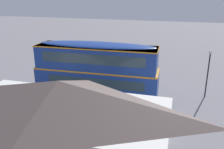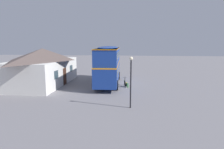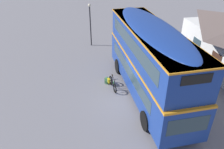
# 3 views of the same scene
# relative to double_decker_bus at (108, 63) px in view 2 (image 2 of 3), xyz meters

# --- Properties ---
(ground_plane) EXTENTS (120.00, 120.00, 0.00)m
(ground_plane) POSITION_rel_double_decker_bus_xyz_m (0.65, -0.98, -2.64)
(ground_plane) COLOR slate
(double_decker_bus) EXTENTS (10.31, 3.03, 4.79)m
(double_decker_bus) POSITION_rel_double_decker_bus_xyz_m (0.00, 0.00, 0.00)
(double_decker_bus) COLOR black
(double_decker_bus) RESTS_ON ground
(touring_bicycle) EXTENTS (1.69, 0.58, 1.02)m
(touring_bicycle) POSITION_rel_double_decker_bus_xyz_m (-0.99, -2.16, -2.27)
(touring_bicycle) COLOR black
(touring_bicycle) RESTS_ON ground
(backpack_on_ground) EXTENTS (0.36, 0.37, 0.52)m
(backpack_on_ground) POSITION_rel_double_decker_bus_xyz_m (-1.63, -2.44, -2.38)
(backpack_on_ground) COLOR #386642
(backpack_on_ground) RESTS_ON ground
(water_bottle_clear_plastic) EXTENTS (0.07, 0.07, 0.24)m
(water_bottle_clear_plastic) POSITION_rel_double_decker_bus_xyz_m (-2.14, -2.35, -2.53)
(water_bottle_clear_plastic) COLOR silver
(water_bottle_clear_plastic) RESTS_ON ground
(pub_building) EXTENTS (11.51, 6.13, 4.53)m
(pub_building) POSITION_rel_double_decker_bus_xyz_m (-1.07, 8.12, -0.33)
(pub_building) COLOR silver
(pub_building) RESTS_ON ground
(street_lamp) EXTENTS (0.28, 0.28, 4.09)m
(street_lamp) POSITION_rel_double_decker_bus_xyz_m (-8.89, -2.97, -0.08)
(street_lamp) COLOR black
(street_lamp) RESTS_ON ground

